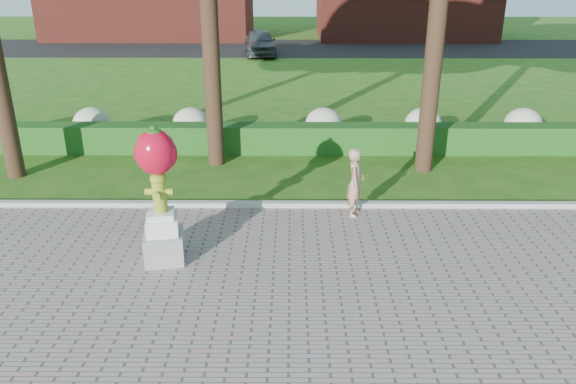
# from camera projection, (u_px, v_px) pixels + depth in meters

# --- Properties ---
(ground) EXTENTS (100.00, 100.00, 0.00)m
(ground) POSITION_uv_depth(u_px,v_px,m) (289.00, 279.00, 9.71)
(ground) COLOR #275314
(ground) RESTS_ON ground
(curb) EXTENTS (40.00, 0.18, 0.15)m
(curb) POSITION_uv_depth(u_px,v_px,m) (290.00, 205.00, 12.45)
(curb) COLOR #ADADA5
(curb) RESTS_ON ground
(lawn_hedge) EXTENTS (24.00, 0.70, 0.80)m
(lawn_hedge) POSITION_uv_depth(u_px,v_px,m) (290.00, 139.00, 16.03)
(lawn_hedge) COLOR #1F4D16
(lawn_hedge) RESTS_ON ground
(hydrangea_row) EXTENTS (20.10, 1.10, 0.99)m
(hydrangea_row) POSITION_uv_depth(u_px,v_px,m) (309.00, 124.00, 16.89)
(hydrangea_row) COLOR beige
(hydrangea_row) RESTS_ON ground
(street) EXTENTS (50.00, 8.00, 0.02)m
(street) POSITION_uv_depth(u_px,v_px,m) (291.00, 48.00, 35.60)
(street) COLOR black
(street) RESTS_ON ground
(hydrant_sculpture) EXTENTS (0.79, 0.79, 2.53)m
(hydrant_sculpture) POSITION_uv_depth(u_px,v_px,m) (159.00, 192.00, 9.73)
(hydrant_sculpture) COLOR gray
(hydrant_sculpture) RESTS_ON walkway
(woman) EXTENTS (0.46, 0.60, 1.48)m
(woman) POSITION_uv_depth(u_px,v_px,m) (355.00, 182.00, 11.81)
(woman) COLOR tan
(woman) RESTS_ON walkway
(parked_car) EXTENTS (2.18, 4.43, 1.45)m
(parked_car) POSITION_uv_depth(u_px,v_px,m) (260.00, 42.00, 32.55)
(parked_car) COLOR #3A3E42
(parked_car) RESTS_ON street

